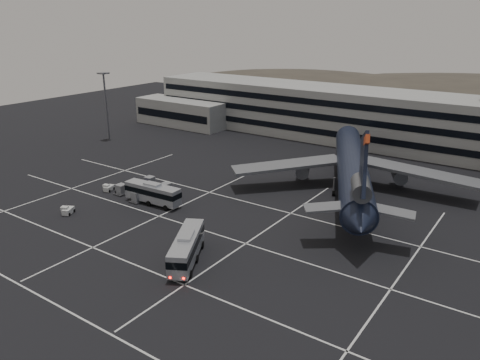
{
  "coord_description": "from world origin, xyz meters",
  "views": [
    {
      "loc": [
        47.41,
        -48.61,
        32.44
      ],
      "look_at": [
        2.85,
        15.69,
        5.0
      ],
      "focal_mm": 35.0,
      "sensor_mm": 36.0,
      "label": 1
    }
  ],
  "objects_px": {
    "bus_far": "(153,193)",
    "tug_a": "(109,188)",
    "trijet_main": "(352,168)",
    "uld_cluster": "(144,189)",
    "bus_near": "(187,247)"
  },
  "relations": [
    {
      "from": "bus_near",
      "to": "tug_a",
      "type": "xyz_separation_m",
      "value": [
        -31.07,
        12.55,
        -1.71
      ]
    },
    {
      "from": "trijet_main",
      "to": "uld_cluster",
      "type": "height_order",
      "value": "trijet_main"
    },
    {
      "from": "bus_far",
      "to": "tug_a",
      "type": "xyz_separation_m",
      "value": [
        -11.94,
        -0.19,
        -1.57
      ]
    },
    {
      "from": "bus_far",
      "to": "uld_cluster",
      "type": "xyz_separation_m",
      "value": [
        -5.24,
        2.68,
        -1.22
      ]
    },
    {
      "from": "bus_far",
      "to": "tug_a",
      "type": "relative_size",
      "value": 4.61
    },
    {
      "from": "bus_far",
      "to": "uld_cluster",
      "type": "height_order",
      "value": "bus_far"
    },
    {
      "from": "tug_a",
      "to": "bus_far",
      "type": "bearing_deg",
      "value": -16.08
    },
    {
      "from": "uld_cluster",
      "to": "trijet_main",
      "type": "bearing_deg",
      "value": 34.45
    },
    {
      "from": "tug_a",
      "to": "uld_cluster",
      "type": "bearing_deg",
      "value": 6.22
    },
    {
      "from": "trijet_main",
      "to": "tug_a",
      "type": "bearing_deg",
      "value": -171.58
    },
    {
      "from": "trijet_main",
      "to": "uld_cluster",
      "type": "xyz_separation_m",
      "value": [
        -32.94,
        -22.59,
        -4.27
      ]
    },
    {
      "from": "bus_far",
      "to": "tug_a",
      "type": "distance_m",
      "value": 12.04
    },
    {
      "from": "trijet_main",
      "to": "tug_a",
      "type": "xyz_separation_m",
      "value": [
        -39.64,
        -25.47,
        -4.62
      ]
    },
    {
      "from": "bus_far",
      "to": "tug_a",
      "type": "height_order",
      "value": "bus_far"
    },
    {
      "from": "trijet_main",
      "to": "bus_near",
      "type": "height_order",
      "value": "trijet_main"
    }
  ]
}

